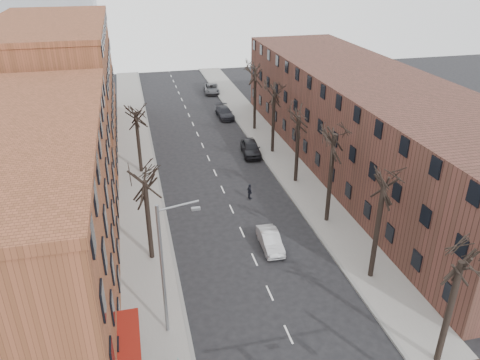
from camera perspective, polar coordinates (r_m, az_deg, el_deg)
sidewalk_left at (r=51.84m, az=-12.41°, el=1.43°), size 4.00×90.00×0.15m
sidewalk_right at (r=54.26m, az=4.67°, el=3.12°), size 4.00×90.00×0.15m
building_left_near at (r=32.30m, az=-26.20°, el=-4.98°), size 12.00×26.00×12.00m
building_left_far at (r=58.64m, az=-21.38°, el=10.35°), size 12.00×28.00×14.00m
building_right at (r=51.29m, az=15.21°, el=6.78°), size 12.00×50.00×10.00m
tree_right_b at (r=35.87m, az=15.56°, el=-11.30°), size 5.20×5.20×10.80m
tree_right_c at (r=41.71m, az=10.48°, el=-4.94°), size 5.20×5.20×11.60m
tree_right_d at (r=48.17m, az=6.76°, el=-0.19°), size 5.20×5.20×10.00m
tree_right_e at (r=55.04m, az=3.96°, el=3.41°), size 5.20×5.20×10.80m
tree_right_f at (r=62.18m, az=1.77°, el=6.19°), size 5.20×5.20×11.60m
tree_left_a at (r=37.03m, az=-10.64°, el=-9.37°), size 5.20×5.20×9.50m
tree_left_b at (r=50.97m, az=-11.91°, el=0.94°), size 5.20×5.20×9.50m
streetlight at (r=27.62m, az=-9.12°, el=-10.23°), size 2.45×0.22×9.03m
silver_sedan at (r=37.31m, az=3.70°, el=-7.36°), size 1.54×4.11×1.34m
parked_car_near at (r=53.98m, az=1.31°, el=3.95°), size 2.44×5.06×1.67m
parked_car_mid at (r=66.57m, az=-1.88°, el=8.21°), size 2.10×4.98×1.43m
parked_car_far at (r=78.91m, az=-3.50°, el=11.05°), size 2.82×5.26×1.40m
pedestrian_crossing at (r=44.23m, az=1.18°, el=-1.43°), size 0.53×0.94×1.52m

